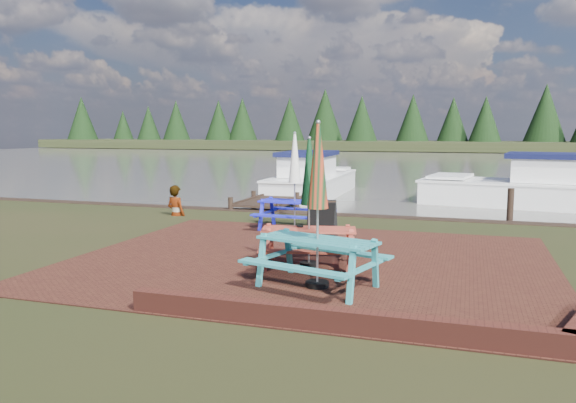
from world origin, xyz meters
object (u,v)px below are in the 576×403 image
(jetty, at_px, (295,193))
(chalkboard, at_px, (322,222))
(boat_near, at_px, (538,190))
(person, at_px, (175,186))
(picnic_table_red, at_px, (309,223))
(picnic_table_blue, at_px, (295,196))
(picnic_table_teal, at_px, (317,231))
(boat_jetty, at_px, (312,181))

(jetty, bearing_deg, chalkboard, -69.02)
(jetty, bearing_deg, boat_near, 6.37)
(boat_near, distance_m, person, 12.61)
(picnic_table_red, bearing_deg, jetty, 95.61)
(picnic_table_blue, bearing_deg, picnic_table_teal, -65.36)
(boat_jetty, bearing_deg, person, -105.83)
(jetty, distance_m, boat_near, 8.78)
(chalkboard, distance_m, jetty, 9.33)
(chalkboard, height_order, boat_jetty, boat_jetty)
(jetty, relative_size, boat_near, 1.13)
(chalkboard, bearing_deg, picnic_table_teal, -104.58)
(picnic_table_red, xyz_separation_m, boat_jetty, (-3.43, 12.60, -0.42))
(chalkboard, xyz_separation_m, jetty, (-3.34, 8.70, -0.38))
(chalkboard, bearing_deg, boat_jetty, 79.00)
(picnic_table_red, bearing_deg, picnic_table_blue, 98.13)
(boat_near, bearing_deg, picnic_table_blue, 150.28)
(jetty, bearing_deg, boat_jetty, 84.63)
(chalkboard, bearing_deg, jetty, 83.30)
(picnic_table_teal, relative_size, boat_jetty, 0.37)
(chalkboard, distance_m, boat_near, 11.07)
(picnic_table_teal, relative_size, boat_near, 0.33)
(picnic_table_teal, xyz_separation_m, boat_jetty, (-3.94, 13.89, -0.51))
(picnic_table_teal, bearing_deg, chalkboard, 119.60)
(chalkboard, bearing_deg, picnic_table_blue, 97.84)
(boat_near, relative_size, person, 4.57)
(boat_jetty, distance_m, person, 8.01)
(jetty, xyz_separation_m, person, (-1.85, -5.88, 0.77))
(picnic_table_blue, height_order, person, picnic_table_blue)
(boat_near, bearing_deg, chalkboard, 159.95)
(picnic_table_teal, xyz_separation_m, person, (-5.96, 6.15, -0.04))
(chalkboard, height_order, jetty, chalkboard)
(chalkboard, distance_m, boat_jetty, 11.02)
(picnic_table_red, height_order, chalkboard, picnic_table_red)
(picnic_table_blue, relative_size, person, 1.38)
(picnic_table_blue, relative_size, boat_near, 0.30)
(jetty, bearing_deg, person, -107.49)
(boat_jetty, bearing_deg, jetty, -96.51)
(picnic_table_teal, relative_size, chalkboard, 2.74)
(picnic_table_blue, relative_size, boat_jetty, 0.35)
(picnic_table_red, bearing_deg, picnic_table_teal, -81.57)
(picnic_table_red, distance_m, jetty, 11.36)
(boat_near, bearing_deg, picnic_table_teal, 169.54)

